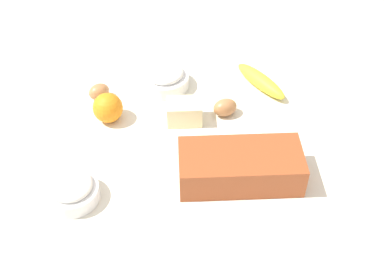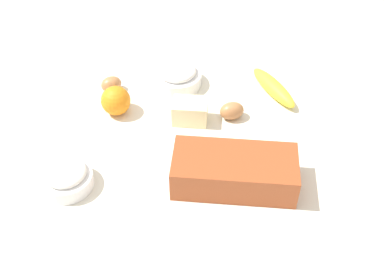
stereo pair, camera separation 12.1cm
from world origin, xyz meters
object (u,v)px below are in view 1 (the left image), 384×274
flour_bowl (72,190)px  loaf_pan (240,166)px  egg_beside_bowl (99,92)px  egg_near_butter (225,107)px  orange_fruit (108,108)px  butter_block (184,112)px  sugar_bowl (165,77)px  banana (261,81)px

flour_bowl → loaf_pan: bearing=-176.9°
egg_beside_bowl → egg_near_butter: bearing=162.9°
orange_fruit → egg_beside_bowl: bearing=-73.2°
flour_bowl → butter_block: flour_bowl is taller
egg_near_butter → egg_beside_bowl: egg_near_butter is taller
sugar_bowl → banana: (-0.27, 0.03, -0.01)m
loaf_pan → banana: size_ratio=1.51×
butter_block → egg_beside_bowl: butter_block is taller
orange_fruit → butter_block: bearing=172.6°
egg_near_butter → banana: bearing=-137.7°
butter_block → egg_beside_bowl: 0.25m
flour_bowl → egg_beside_bowl: flour_bowl is taller
loaf_pan → banana: bearing=-106.2°
orange_fruit → butter_block: size_ratio=0.87×
sugar_bowl → orange_fruit: size_ratio=1.73×
banana → orange_fruit: (0.42, 0.10, 0.02)m
sugar_bowl → butter_block: size_ratio=1.51×
flour_bowl → egg_beside_bowl: 0.35m
sugar_bowl → flour_bowl: bearing=59.1°
orange_fruit → butter_block: 0.20m
butter_block → loaf_pan: bearing=116.9°
banana → egg_beside_bowl: bearing=0.6°
banana → loaf_pan: bearing=70.6°
flour_bowl → egg_beside_bowl: size_ratio=2.07×
loaf_pan → butter_block: size_ratio=3.19×
loaf_pan → butter_block: (0.11, -0.21, -0.01)m
loaf_pan → egg_near_butter: bearing=-86.9°
loaf_pan → egg_beside_bowl: bearing=-41.7°
banana → butter_block: butter_block is taller
loaf_pan → egg_near_butter: loaf_pan is taller
loaf_pan → butter_block: bearing=-59.9°
loaf_pan → orange_fruit: loaf_pan is taller
banana → egg_beside_bowl: (0.45, 0.00, 0.00)m
flour_bowl → egg_near_butter: size_ratio=1.88×
flour_bowl → egg_beside_bowl: bearing=-97.9°
sugar_bowl → egg_near_butter: bearing=137.7°
loaf_pan → flour_bowl: size_ratio=2.38×
banana → egg_near_butter: 0.16m
banana → egg_beside_bowl: 0.45m
flour_bowl → butter_block: bearing=-139.2°
flour_bowl → orange_fruit: bearing=-106.3°
banana → egg_near_butter: size_ratio=2.96×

